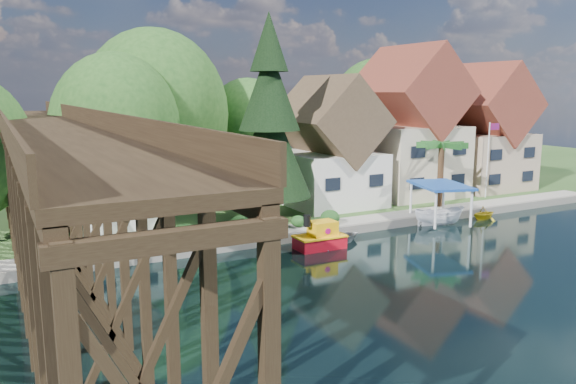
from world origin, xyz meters
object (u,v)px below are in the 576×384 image
Objects in this scene: tugboat at (320,238)px; house_right at (481,135)px; house_left at (329,151)px; palm_tree at (442,147)px; boat_yellow at (484,212)px; shed at (118,185)px; conifer at (269,123)px; flagpole at (489,152)px; trestle_bridge at (52,189)px; house_center at (408,132)px; boat_white_a at (332,236)px; boat_canopy at (440,208)px.

house_right is at bearing 22.24° from tugboat.
house_left is 1.89× the size of palm_tree.
house_left is 4.81× the size of boat_yellow.
shed is 0.51× the size of conifer.
flagpole is at bearing -50.61° from boat_yellow.
tugboat is (16.04, 0.62, -4.63)m from trestle_bridge.
shed is at bearing 72.16° from boat_yellow.
boat_yellow is (0.01, -9.66, -5.81)m from house_center.
conifer is 9.76m from boat_white_a.
trestle_bridge is 2.89× the size of conifer.
boat_yellow is at bearing -89.93° from house_center.
trestle_bridge is 13.31× the size of tugboat.
trestle_bridge is at bearing -177.78° from tugboat.
boat_canopy is at bearing -25.73° from conifer.
house_left is at bearing 55.71° from tugboat.
flagpole is at bearing -40.66° from house_center.
trestle_bridge is at bearing -160.51° from house_center.
tugboat is at bearing 2.22° from trestle_bridge.
palm_tree is (25.58, -4.06, 1.76)m from shed.
shed is 32.69m from flagpole.
palm_tree reaches higher than boat_canopy.
flagpole is at bearing 15.42° from tugboat.
trestle_bridge is 3.55× the size of house_right.
house_right is (9.00, -0.50, -0.64)m from house_center.
palm_tree is 6.27m from boat_canopy.
palm_tree is 0.85× the size of flagpole.
boat_canopy reaches higher than boat_yellow.
shed is at bearing -175.76° from house_center.
house_center is 3.16× the size of boat_white_a.
conifer reaches higher than flagpole.
conifer is at bearing 171.50° from palm_tree.
house_left is 18.11m from shed.
trestle_bridge is at bearing -154.58° from conifer.
conifer is at bearing 68.30° from boat_yellow.
flagpole is (37.56, 6.55, -0.63)m from trestle_bridge.
house_center reaches higher than tugboat.
flagpole reaches higher than tugboat.
boat_canopy is 2.51× the size of boat_yellow.
boat_canopy is 4.65m from boat_yellow.
conifer reaches higher than palm_tree.
boat_yellow is (16.26, -5.82, -7.25)m from conifer.
house_right is 5.59m from flagpole.
conifer is (-7.25, -3.34, 2.72)m from house_left.
conifer reaches higher than boat_canopy.
house_left is 18.01m from house_right.
boat_canopy reaches higher than tugboat.
house_left is 1.91× the size of boat_canopy.
boat_canopy is (-10.13, -4.70, -3.34)m from flagpole.
flagpole reaches higher than boat_yellow.
shed is 1.35× the size of palm_tree.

